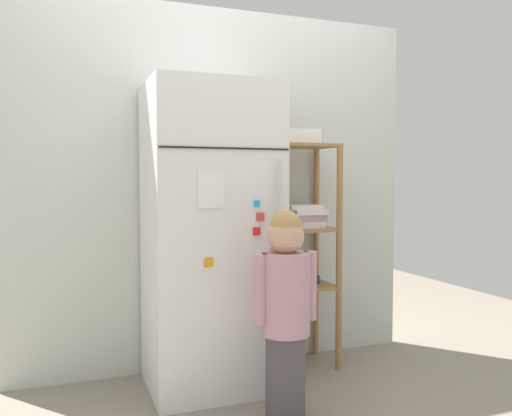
# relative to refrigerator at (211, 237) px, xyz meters

# --- Properties ---
(ground_plane) EXTENTS (6.00, 6.00, 0.00)m
(ground_plane) POSITION_rel_refrigerator_xyz_m (0.14, -0.02, -0.80)
(ground_plane) COLOR gray
(kitchen_wall_back) EXTENTS (2.44, 0.03, 2.11)m
(kitchen_wall_back) POSITION_rel_refrigerator_xyz_m (0.14, 0.31, 0.25)
(kitchen_wall_back) COLOR silver
(kitchen_wall_back) RESTS_ON ground
(refrigerator) EXTENTS (0.66, 0.60, 1.61)m
(refrigerator) POSITION_rel_refrigerator_xyz_m (0.00, 0.00, 0.00)
(refrigerator) COLOR white
(refrigerator) RESTS_ON ground
(child_standing) EXTENTS (0.31, 0.23, 0.97)m
(child_standing) POSITION_rel_refrigerator_xyz_m (0.21, -0.50, -0.22)
(child_standing) COLOR #534D52
(child_standing) RESTS_ON ground
(pantry_shelf_unit) EXTENTS (0.37, 0.33, 1.32)m
(pantry_shelf_unit) POSITION_rel_refrigerator_xyz_m (0.60, 0.11, -0.03)
(pantry_shelf_unit) COLOR #9E7247
(pantry_shelf_unit) RESTS_ON ground
(fruit_bin) EXTENTS (0.24, 0.19, 0.09)m
(fruit_bin) POSITION_rel_refrigerator_xyz_m (0.57, 0.14, 0.54)
(fruit_bin) COLOR white
(fruit_bin) RESTS_ON pantry_shelf_unit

